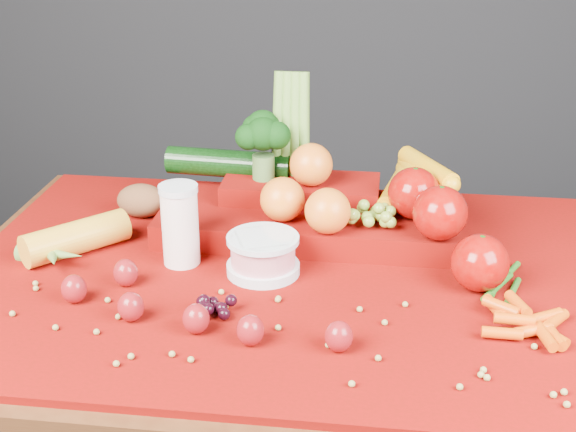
# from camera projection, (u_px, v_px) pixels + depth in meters

# --- Properties ---
(table) EXTENTS (1.10, 0.80, 0.75)m
(table) POSITION_uv_depth(u_px,v_px,m) (286.00, 328.00, 1.33)
(table) COLOR #35180C
(table) RESTS_ON ground
(red_cloth) EXTENTS (1.05, 0.75, 0.01)m
(red_cloth) POSITION_uv_depth(u_px,v_px,m) (286.00, 274.00, 1.29)
(red_cloth) COLOR #730304
(red_cloth) RESTS_ON table
(milk_glass) EXTENTS (0.06, 0.06, 0.14)m
(milk_glass) POSITION_uv_depth(u_px,v_px,m) (180.00, 222.00, 1.29)
(milk_glass) COLOR white
(milk_glass) RESTS_ON red_cloth
(yogurt_bowl) EXTENTS (0.12, 0.12, 0.06)m
(yogurt_bowl) POSITION_uv_depth(u_px,v_px,m) (263.00, 253.00, 1.27)
(yogurt_bowl) COLOR silver
(yogurt_bowl) RESTS_ON red_cloth
(strawberry_scatter) EXTENTS (0.44, 0.28, 0.05)m
(strawberry_scatter) POSITION_uv_depth(u_px,v_px,m) (182.00, 296.00, 1.16)
(strawberry_scatter) COLOR maroon
(strawberry_scatter) RESTS_ON red_cloth
(dark_grape_cluster) EXTENTS (0.06, 0.05, 0.03)m
(dark_grape_cluster) POSITION_uv_depth(u_px,v_px,m) (215.00, 306.00, 1.16)
(dark_grape_cluster) COLOR black
(dark_grape_cluster) RESTS_ON red_cloth
(soybean_scatter) EXTENTS (0.84, 0.24, 0.01)m
(soybean_scatter) POSITION_uv_depth(u_px,v_px,m) (267.00, 335.00, 1.11)
(soybean_scatter) COLOR #9B8C42
(soybean_scatter) RESTS_ON red_cloth
(corn_ear) EXTENTS (0.25, 0.26, 0.06)m
(corn_ear) POSITION_uv_depth(u_px,v_px,m) (60.00, 249.00, 1.31)
(corn_ear) COLOR gold
(corn_ear) RESTS_ON red_cloth
(potato) EXTENTS (0.09, 0.07, 0.06)m
(potato) POSITION_uv_depth(u_px,v_px,m) (142.00, 201.00, 1.48)
(potato) COLOR brown
(potato) RESTS_ON red_cloth
(baby_carrot_pile) EXTENTS (0.17, 0.17, 0.03)m
(baby_carrot_pile) POSITION_uv_depth(u_px,v_px,m) (532.00, 322.00, 1.11)
(baby_carrot_pile) COLOR #CF4707
(baby_carrot_pile) RESTS_ON red_cloth
(green_bean_pile) EXTENTS (0.14, 0.12, 0.01)m
(green_bean_pile) POSITION_uv_depth(u_px,v_px,m) (497.00, 284.00, 1.24)
(green_bean_pile) COLOR #226216
(green_bean_pile) RESTS_ON red_cloth
(produce_mound) EXTENTS (0.60, 0.37, 0.27)m
(produce_mound) POSITION_uv_depth(u_px,v_px,m) (330.00, 202.00, 1.39)
(produce_mound) COLOR #730304
(produce_mound) RESTS_ON red_cloth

